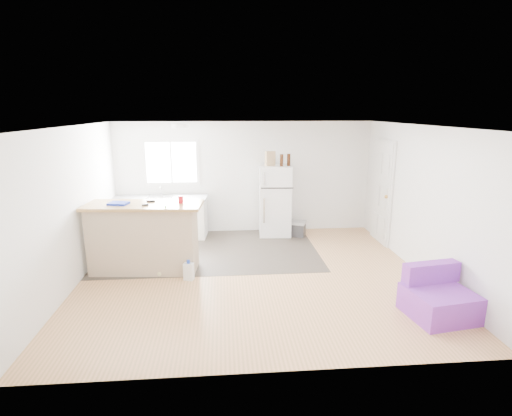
{
  "coord_description": "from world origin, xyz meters",
  "views": [
    {
      "loc": [
        -0.47,
        -6.07,
        2.64
      ],
      "look_at": [
        0.1,
        0.7,
        0.96
      ],
      "focal_mm": 28.0,
      "sensor_mm": 36.0,
      "label": 1
    }
  ],
  "objects_px": {
    "kitchen_cabinets": "(161,217)",
    "red_cup": "(181,199)",
    "blue_tray": "(118,203)",
    "cardboard_box": "(270,159)",
    "bottle_right": "(289,160)",
    "bottle_left": "(282,160)",
    "mop": "(162,262)",
    "purple_seat": "(438,298)",
    "cleaner_jug": "(189,271)",
    "refrigerator": "(275,201)",
    "peninsula": "(144,237)",
    "cooler": "(295,228)"
  },
  "relations": [
    {
      "from": "kitchen_cabinets",
      "to": "mop",
      "type": "xyz_separation_m",
      "value": [
        0.3,
        -2.07,
        -0.21
      ]
    },
    {
      "from": "purple_seat",
      "to": "bottle_left",
      "type": "bearing_deg",
      "value": 105.02
    },
    {
      "from": "refrigerator",
      "to": "blue_tray",
      "type": "distance_m",
      "value": 3.36
    },
    {
      "from": "purple_seat",
      "to": "cleaner_jug",
      "type": "distance_m",
      "value": 3.63
    },
    {
      "from": "red_cup",
      "to": "bottle_right",
      "type": "bearing_deg",
      "value": 40.32
    },
    {
      "from": "cardboard_box",
      "to": "peninsula",
      "type": "bearing_deg",
      "value": -142.33
    },
    {
      "from": "peninsula",
      "to": "cleaner_jug",
      "type": "bearing_deg",
      "value": -26.42
    },
    {
      "from": "peninsula",
      "to": "bottle_right",
      "type": "relative_size",
      "value": 7.71
    },
    {
      "from": "peninsula",
      "to": "refrigerator",
      "type": "distance_m",
      "value": 3.03
    },
    {
      "from": "kitchen_cabinets",
      "to": "red_cup",
      "type": "relative_size",
      "value": 16.5
    },
    {
      "from": "cooler",
      "to": "cardboard_box",
      "type": "xyz_separation_m",
      "value": [
        -0.54,
        0.11,
        1.49
      ]
    },
    {
      "from": "blue_tray",
      "to": "kitchen_cabinets",
      "type": "bearing_deg",
      "value": 78.66
    },
    {
      "from": "red_cup",
      "to": "cardboard_box",
      "type": "distance_m",
      "value": 2.49
    },
    {
      "from": "blue_tray",
      "to": "bottle_right",
      "type": "relative_size",
      "value": 1.2
    },
    {
      "from": "red_cup",
      "to": "cardboard_box",
      "type": "xyz_separation_m",
      "value": [
        1.68,
        1.78,
        0.44
      ]
    },
    {
      "from": "bottle_left",
      "to": "peninsula",
      "type": "bearing_deg",
      "value": -146.28
    },
    {
      "from": "bottle_right",
      "to": "cleaner_jug",
      "type": "bearing_deg",
      "value": -131.29
    },
    {
      "from": "kitchen_cabinets",
      "to": "cardboard_box",
      "type": "xyz_separation_m",
      "value": [
        2.3,
        -0.05,
        1.21
      ]
    },
    {
      "from": "kitchen_cabinets",
      "to": "cooler",
      "type": "xyz_separation_m",
      "value": [
        2.84,
        -0.17,
        -0.28
      ]
    },
    {
      "from": "bottle_left",
      "to": "cleaner_jug",
      "type": "bearing_deg",
      "value": -129.66
    },
    {
      "from": "kitchen_cabinets",
      "to": "bottle_right",
      "type": "bearing_deg",
      "value": 2.91
    },
    {
      "from": "blue_tray",
      "to": "mop",
      "type": "bearing_deg",
      "value": -18.05
    },
    {
      "from": "red_cup",
      "to": "bottle_left",
      "type": "relative_size",
      "value": 0.48
    },
    {
      "from": "mop",
      "to": "bottle_right",
      "type": "height_order",
      "value": "bottle_right"
    },
    {
      "from": "cooler",
      "to": "kitchen_cabinets",
      "type": "bearing_deg",
      "value": -160.32
    },
    {
      "from": "cardboard_box",
      "to": "cooler",
      "type": "bearing_deg",
      "value": -11.69
    },
    {
      "from": "bottle_left",
      "to": "cardboard_box",
      "type": "bearing_deg",
      "value": 157.98
    },
    {
      "from": "blue_tray",
      "to": "refrigerator",
      "type": "bearing_deg",
      "value": 33.3
    },
    {
      "from": "peninsula",
      "to": "cooler",
      "type": "relative_size",
      "value": 3.84
    },
    {
      "from": "cardboard_box",
      "to": "bottle_left",
      "type": "bearing_deg",
      "value": -22.02
    },
    {
      "from": "cleaner_jug",
      "to": "red_cup",
      "type": "height_order",
      "value": "red_cup"
    },
    {
      "from": "mop",
      "to": "bottle_right",
      "type": "xyz_separation_m",
      "value": [
        2.38,
        1.99,
        1.39
      ]
    },
    {
      "from": "blue_tray",
      "to": "bottle_right",
      "type": "distance_m",
      "value": 3.56
    },
    {
      "from": "blue_tray",
      "to": "cardboard_box",
      "type": "bearing_deg",
      "value": 34.0
    },
    {
      "from": "cardboard_box",
      "to": "bottle_right",
      "type": "height_order",
      "value": "cardboard_box"
    },
    {
      "from": "cooler",
      "to": "cleaner_jug",
      "type": "height_order",
      "value": "cleaner_jug"
    },
    {
      "from": "refrigerator",
      "to": "bottle_right",
      "type": "distance_m",
      "value": 0.92
    },
    {
      "from": "cooler",
      "to": "cleaner_jug",
      "type": "relative_size",
      "value": 1.51
    },
    {
      "from": "red_cup",
      "to": "bottle_right",
      "type": "xyz_separation_m",
      "value": [
        2.06,
        1.75,
        0.41
      ]
    },
    {
      "from": "refrigerator",
      "to": "bottle_left",
      "type": "distance_m",
      "value": 0.89
    },
    {
      "from": "cleaner_jug",
      "to": "cardboard_box",
      "type": "height_order",
      "value": "cardboard_box"
    },
    {
      "from": "peninsula",
      "to": "cleaner_jug",
      "type": "relative_size",
      "value": 5.82
    },
    {
      "from": "mop",
      "to": "blue_tray",
      "type": "relative_size",
      "value": 3.97
    },
    {
      "from": "refrigerator",
      "to": "cooler",
      "type": "xyz_separation_m",
      "value": [
        0.43,
        -0.14,
        -0.59
      ]
    },
    {
      "from": "kitchen_cabinets",
      "to": "cardboard_box",
      "type": "distance_m",
      "value": 2.6
    },
    {
      "from": "bottle_right",
      "to": "mop",
      "type": "bearing_deg",
      "value": -140.18
    },
    {
      "from": "cooler",
      "to": "mop",
      "type": "relative_size",
      "value": 0.42
    },
    {
      "from": "refrigerator",
      "to": "cleaner_jug",
      "type": "height_order",
      "value": "refrigerator"
    },
    {
      "from": "refrigerator",
      "to": "bottle_right",
      "type": "height_order",
      "value": "bottle_right"
    },
    {
      "from": "peninsula",
      "to": "blue_tray",
      "type": "xyz_separation_m",
      "value": [
        -0.36,
        -0.02,
        0.59
      ]
    }
  ]
}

